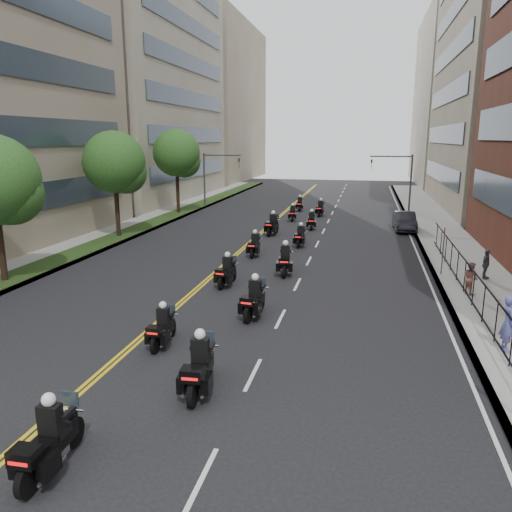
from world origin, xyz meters
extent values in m
plane|color=black|center=(0.00, 0.00, 0.00)|extent=(160.00, 160.00, 0.00)
cube|color=gray|center=(12.00, 25.00, 0.07)|extent=(4.00, 90.00, 0.15)
cube|color=gray|center=(-12.00, 25.00, 0.07)|extent=(4.00, 90.00, 0.15)
cube|color=#1D3513|center=(-11.20, 25.00, 0.17)|extent=(2.00, 90.00, 0.04)
cube|color=#333F4C|center=(13.95, 48.00, 3.50)|extent=(0.12, 24.08, 1.80)
cube|color=#333F4C|center=(13.95, 48.00, 7.50)|extent=(0.12, 24.08, 1.80)
cube|color=#333F4C|center=(13.95, 48.00, 11.50)|extent=(0.12, 24.08, 1.80)
cube|color=#333F4C|center=(13.95, 48.00, 15.50)|extent=(0.12, 24.08, 1.80)
cube|color=#333F4C|center=(13.95, 48.00, 19.50)|extent=(0.12, 24.08, 1.80)
cube|color=gray|center=(21.50, 78.00, 13.00)|extent=(15.00, 28.00, 26.00)
cube|color=#333F4C|center=(-13.95, 17.00, 3.50)|extent=(0.12, 25.80, 1.80)
cube|color=#333F4C|center=(-13.95, 17.00, 7.50)|extent=(0.12, 25.80, 1.80)
cube|color=#333F4C|center=(-13.95, 17.00, 11.50)|extent=(0.12, 25.80, 1.80)
cube|color=gray|center=(-22.00, 48.00, 17.00)|extent=(16.00, 28.00, 34.00)
cube|color=#333F4C|center=(-13.95, 48.00, 3.50)|extent=(0.12, 24.08, 1.80)
cube|color=#333F4C|center=(-13.95, 48.00, 7.50)|extent=(0.12, 24.08, 1.80)
cube|color=#333F4C|center=(-13.95, 48.00, 11.50)|extent=(0.12, 24.08, 1.80)
cube|color=#333F4C|center=(-13.95, 48.00, 15.50)|extent=(0.12, 24.08, 1.80)
cube|color=#333F4C|center=(-13.95, 48.00, 19.50)|extent=(0.12, 24.08, 1.80)
cube|color=gray|center=(-22.00, 78.00, 13.00)|extent=(16.00, 28.00, 26.00)
cube|color=black|center=(11.00, 12.00, 1.60)|extent=(0.05, 28.00, 0.05)
cube|color=black|center=(11.00, 12.00, 0.30)|extent=(0.05, 28.00, 0.05)
cylinder|color=black|center=(-11.20, 12.00, 2.42)|extent=(0.32, 0.32, 4.83)
sphere|color=#234F1A|center=(-10.60, 12.40, 4.49)|extent=(3.08, 3.08, 3.08)
cylinder|color=black|center=(-11.20, 24.00, 2.55)|extent=(0.32, 0.32, 5.11)
sphere|color=#234F1A|center=(-11.20, 24.00, 5.47)|extent=(4.40, 4.40, 4.40)
sphere|color=#234F1A|center=(-10.60, 24.40, 4.75)|extent=(3.08, 3.08, 3.08)
cylinder|color=black|center=(-11.20, 36.00, 2.69)|extent=(0.32, 0.32, 5.39)
sphere|color=#234F1A|center=(-11.20, 36.00, 5.78)|extent=(4.40, 4.40, 4.40)
sphere|color=#234F1A|center=(-10.60, 36.40, 5.00)|extent=(3.08, 3.08, 3.08)
cylinder|color=#3F3F44|center=(10.50, 42.00, 2.80)|extent=(0.18, 0.18, 5.60)
cylinder|color=#3F3F44|center=(8.50, 42.00, 5.40)|extent=(4.00, 0.14, 0.14)
imported|color=black|center=(6.70, 42.00, 4.60)|extent=(0.16, 0.20, 1.00)
cylinder|color=#3F3F44|center=(-10.50, 42.00, 2.80)|extent=(0.18, 0.18, 5.60)
cylinder|color=#3F3F44|center=(-8.50, 42.00, 5.40)|extent=(4.00, 0.14, 0.14)
imported|color=black|center=(-6.70, 42.00, 4.60)|extent=(0.16, 0.20, 1.00)
cylinder|color=black|center=(-0.08, -1.24, 0.37)|extent=(0.17, 0.74, 0.73)
cylinder|color=black|center=(-0.12, 0.49, 0.37)|extent=(0.17, 0.74, 0.73)
cube|color=black|center=(-0.10, -0.38, 0.67)|extent=(0.49, 1.47, 0.43)
cube|color=silver|center=(-0.10, -0.32, 0.42)|extent=(0.43, 0.60, 0.32)
cube|color=black|center=(-0.08, -1.24, 0.93)|extent=(0.57, 0.47, 0.35)
cube|color=red|center=(-0.07, -1.47, 0.91)|extent=(0.43, 0.04, 0.08)
cube|color=black|center=(-0.10, -0.32, 1.21)|extent=(0.48, 0.31, 0.67)
sphere|color=white|center=(-0.10, -0.31, 1.66)|extent=(0.31, 0.31, 0.31)
cylinder|color=black|center=(2.02, 2.79, 0.38)|extent=(0.22, 0.77, 0.76)
cylinder|color=black|center=(1.87, 4.58, 0.38)|extent=(0.22, 0.77, 0.76)
cube|color=black|center=(1.94, 3.69, 0.69)|extent=(0.59, 1.54, 0.45)
cube|color=silver|center=(1.94, 3.74, 0.44)|extent=(0.47, 0.65, 0.34)
cube|color=black|center=(2.02, 2.79, 0.96)|extent=(0.62, 0.52, 0.36)
cube|color=red|center=(2.04, 2.56, 0.94)|extent=(0.45, 0.07, 0.08)
cube|color=black|center=(1.94, 3.74, 1.25)|extent=(0.52, 0.35, 0.69)
sphere|color=white|center=(1.94, 3.75, 1.72)|extent=(0.32, 0.32, 0.32)
cylinder|color=black|center=(-0.39, 5.82, 0.32)|extent=(0.14, 0.64, 0.64)
cylinder|color=black|center=(-0.42, 7.32, 0.32)|extent=(0.14, 0.64, 0.64)
cube|color=black|center=(-0.41, 6.57, 0.58)|extent=(0.41, 1.28, 0.38)
cube|color=silver|center=(-0.41, 6.62, 0.37)|extent=(0.37, 0.52, 0.28)
cube|color=black|center=(-0.39, 5.82, 0.81)|extent=(0.50, 0.40, 0.30)
cube|color=red|center=(-0.39, 5.62, 0.79)|extent=(0.38, 0.03, 0.07)
cube|color=black|center=(-0.41, 6.62, 1.06)|extent=(0.42, 0.27, 0.58)
sphere|color=white|center=(-0.41, 6.63, 1.45)|extent=(0.27, 0.27, 0.27)
cylinder|color=black|center=(2.03, 9.26, 0.36)|extent=(0.22, 0.74, 0.73)
cylinder|color=black|center=(2.19, 10.96, 0.36)|extent=(0.22, 0.74, 0.73)
cube|color=black|center=(2.11, 10.11, 0.66)|extent=(0.58, 1.48, 0.43)
cube|color=silver|center=(2.11, 10.16, 0.42)|extent=(0.46, 0.62, 0.32)
cube|color=black|center=(2.03, 9.26, 0.92)|extent=(0.60, 0.50, 0.34)
cube|color=red|center=(2.01, 9.03, 0.90)|extent=(0.43, 0.07, 0.07)
cube|color=black|center=(2.11, 10.16, 1.20)|extent=(0.50, 0.34, 0.66)
sphere|color=white|center=(2.12, 10.17, 1.65)|extent=(0.31, 0.31, 0.31)
cylinder|color=black|center=(-0.26, 13.32, 0.34)|extent=(0.20, 0.69, 0.68)
cylinder|color=black|center=(-0.11, 14.92, 0.34)|extent=(0.20, 0.69, 0.68)
cube|color=black|center=(-0.18, 14.12, 0.62)|extent=(0.54, 1.39, 0.40)
cube|color=silver|center=(-0.18, 14.17, 0.39)|extent=(0.43, 0.59, 0.30)
cube|color=black|center=(-0.26, 13.32, 0.86)|extent=(0.56, 0.47, 0.32)
cube|color=red|center=(-0.28, 13.11, 0.84)|extent=(0.40, 0.07, 0.07)
cube|color=black|center=(-0.18, 14.17, 1.13)|extent=(0.47, 0.32, 0.62)
sphere|color=white|center=(-0.18, 14.18, 1.55)|extent=(0.29, 0.29, 0.29)
cylinder|color=black|center=(2.36, 16.00, 0.37)|extent=(0.23, 0.75, 0.74)
cylinder|color=black|center=(2.18, 17.73, 0.37)|extent=(0.23, 0.75, 0.74)
cube|color=black|center=(2.27, 16.87, 0.68)|extent=(0.61, 1.51, 0.44)
cube|color=silver|center=(2.26, 16.92, 0.42)|extent=(0.47, 0.64, 0.33)
cube|color=black|center=(2.36, 16.00, 0.94)|extent=(0.61, 0.51, 0.35)
cube|color=red|center=(2.38, 15.77, 0.91)|extent=(0.44, 0.08, 0.08)
cube|color=black|center=(2.26, 16.92, 1.22)|extent=(0.51, 0.35, 0.68)
sphere|color=white|center=(2.26, 16.93, 1.68)|extent=(0.32, 0.32, 0.32)
cylinder|color=black|center=(-0.24, 19.89, 0.33)|extent=(0.14, 0.66, 0.66)
cylinder|color=black|center=(-0.25, 21.44, 0.33)|extent=(0.14, 0.66, 0.66)
cube|color=black|center=(-0.24, 20.66, 0.60)|extent=(0.41, 1.31, 0.39)
cube|color=silver|center=(-0.24, 20.71, 0.38)|extent=(0.37, 0.54, 0.29)
cube|color=black|center=(-0.24, 19.89, 0.84)|extent=(0.51, 0.41, 0.31)
cube|color=red|center=(-0.24, 19.68, 0.82)|extent=(0.39, 0.03, 0.07)
cube|color=black|center=(-0.24, 20.71, 1.09)|extent=(0.43, 0.27, 0.60)
sphere|color=white|center=(-0.24, 20.72, 1.50)|extent=(0.28, 0.28, 0.28)
cylinder|color=black|center=(2.12, 23.30, 0.33)|extent=(0.17, 0.66, 0.66)
cylinder|color=black|center=(2.20, 24.84, 0.33)|extent=(0.17, 0.66, 0.66)
cube|color=black|center=(2.16, 24.07, 0.60)|extent=(0.47, 1.32, 0.39)
cube|color=silver|center=(2.16, 24.12, 0.38)|extent=(0.39, 0.55, 0.29)
cube|color=black|center=(2.12, 23.30, 0.83)|extent=(0.52, 0.43, 0.31)
cube|color=red|center=(2.11, 23.10, 0.81)|extent=(0.39, 0.05, 0.07)
cube|color=black|center=(2.16, 24.12, 1.08)|extent=(0.44, 0.29, 0.60)
sphere|color=white|center=(2.16, 24.13, 1.48)|extent=(0.28, 0.28, 0.28)
cylinder|color=black|center=(-0.54, 26.87, 0.37)|extent=(0.24, 0.75, 0.74)
cylinder|color=black|center=(-0.32, 28.60, 0.37)|extent=(0.24, 0.75, 0.74)
cube|color=black|center=(-0.43, 27.74, 0.67)|extent=(0.64, 1.51, 0.43)
cube|color=silver|center=(-0.42, 27.79, 0.42)|extent=(0.48, 0.64, 0.33)
cube|color=black|center=(-0.54, 26.87, 0.93)|extent=(0.62, 0.52, 0.35)
cube|color=red|center=(-0.56, 26.65, 0.91)|extent=(0.44, 0.09, 0.08)
cube|color=black|center=(-0.42, 27.79, 1.22)|extent=(0.51, 0.36, 0.67)
sphere|color=white|center=(-0.42, 27.80, 1.67)|extent=(0.32, 0.32, 0.32)
cylinder|color=black|center=(2.21, 29.99, 0.33)|extent=(0.18, 0.66, 0.65)
cylinder|color=black|center=(2.11, 31.52, 0.33)|extent=(0.18, 0.66, 0.65)
cube|color=black|center=(2.16, 30.76, 0.60)|extent=(0.49, 1.32, 0.38)
cube|color=silver|center=(2.16, 30.80, 0.38)|extent=(0.40, 0.55, 0.29)
cube|color=black|center=(2.21, 29.99, 0.83)|extent=(0.53, 0.44, 0.31)
cube|color=red|center=(2.23, 29.79, 0.81)|extent=(0.39, 0.05, 0.07)
cube|color=black|center=(2.16, 30.80, 1.08)|extent=(0.44, 0.30, 0.60)
sphere|color=white|center=(2.16, 30.81, 1.48)|extent=(0.28, 0.28, 0.28)
cylinder|color=black|center=(0.13, 33.92, 0.31)|extent=(0.19, 0.63, 0.62)
cylinder|color=black|center=(-0.02, 35.38, 0.31)|extent=(0.19, 0.63, 0.62)
cube|color=black|center=(0.05, 34.65, 0.57)|extent=(0.51, 1.27, 0.37)
cube|color=silver|center=(0.05, 34.69, 0.36)|extent=(0.40, 0.54, 0.27)
cube|color=black|center=(0.13, 33.92, 0.79)|extent=(0.51, 0.43, 0.29)
cube|color=red|center=(0.15, 33.73, 0.77)|extent=(0.37, 0.06, 0.06)
cube|color=black|center=(0.05, 34.69, 1.02)|extent=(0.43, 0.30, 0.57)
sphere|color=white|center=(0.05, 34.70, 1.41)|extent=(0.27, 0.27, 0.27)
cylinder|color=black|center=(2.16, 37.10, 0.34)|extent=(0.19, 0.69, 0.68)
cylinder|color=black|center=(2.29, 38.68, 0.34)|extent=(0.19, 0.69, 0.68)
cube|color=black|center=(2.22, 37.89, 0.62)|extent=(0.52, 1.37, 0.40)
cube|color=silver|center=(2.23, 37.94, 0.39)|extent=(0.42, 0.57, 0.30)
cube|color=black|center=(2.16, 37.10, 0.86)|extent=(0.55, 0.46, 0.32)
cube|color=red|center=(2.14, 36.89, 0.84)|extent=(0.40, 0.06, 0.07)
cube|color=black|center=(2.23, 37.94, 1.11)|extent=(0.46, 0.31, 0.62)
sphere|color=white|center=(2.23, 37.95, 1.53)|extent=(0.29, 0.29, 0.29)
cylinder|color=black|center=(-0.10, 40.16, 0.32)|extent=(0.17, 0.65, 0.65)
cylinder|color=black|center=(-0.19, 41.68, 0.32)|extent=(0.17, 0.65, 0.65)
cube|color=black|center=(-0.15, 40.92, 0.59)|extent=(0.47, 1.30, 0.38)
cube|color=silver|center=(-0.15, 40.97, 0.37)|extent=(0.39, 0.54, 0.28)
cube|color=black|center=(-0.10, 40.16, 0.82)|extent=(0.52, 0.43, 0.30)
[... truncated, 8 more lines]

